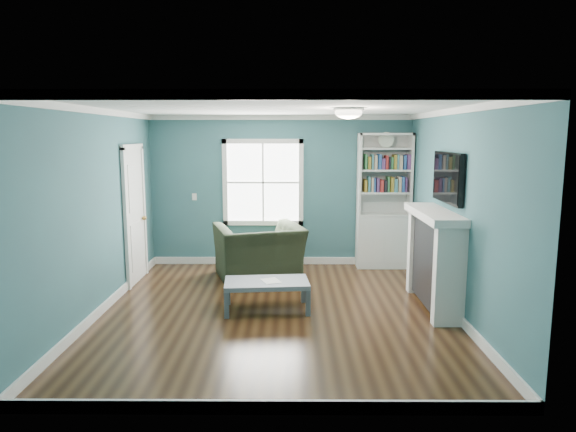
{
  "coord_description": "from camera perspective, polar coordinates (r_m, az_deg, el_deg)",
  "views": [
    {
      "loc": [
        0.19,
        -6.39,
        2.26
      ],
      "look_at": [
        0.15,
        0.4,
        1.19
      ],
      "focal_mm": 32.0,
      "sensor_mm": 36.0,
      "label": 1
    }
  ],
  "objects": [
    {
      "name": "recliner",
      "position": [
        8.18,
        -3.26,
        -2.99
      ],
      "size": [
        1.5,
        1.2,
        1.14
      ],
      "primitive_type": "imported",
      "rotation": [
        0.0,
        0.0,
        -2.83
      ],
      "color": "black",
      "rests_on": "ground"
    },
    {
      "name": "trim",
      "position": [
        6.47,
        -1.31,
        -0.15
      ],
      "size": [
        4.5,
        5.0,
        2.6
      ],
      "color": "white",
      "rests_on": "ground"
    },
    {
      "name": "room_walls",
      "position": [
        6.43,
        -1.32,
        2.88
      ],
      "size": [
        5.0,
        5.0,
        5.0
      ],
      "color": "#365E66",
      "rests_on": "ground"
    },
    {
      "name": "coffee_table",
      "position": [
        6.73,
        -2.39,
        -7.61
      ],
      "size": [
        1.13,
        0.68,
        0.39
      ],
      "rotation": [
        0.0,
        0.0,
        0.09
      ],
      "color": "#495258",
      "rests_on": "ground"
    },
    {
      "name": "light_switch",
      "position": [
        9.09,
        -10.36,
        2.11
      ],
      "size": [
        0.08,
        0.01,
        0.12
      ],
      "primitive_type": "cube",
      "color": "white",
      "rests_on": "room_walls"
    },
    {
      "name": "paper_sheet",
      "position": [
        6.7,
        -1.91,
        -7.2
      ],
      "size": [
        0.29,
        0.32,
        0.0
      ],
      "primitive_type": "cube",
      "rotation": [
        0.0,
        0.0,
        0.38
      ],
      "color": "white",
      "rests_on": "coffee_table"
    },
    {
      "name": "tv",
      "position": [
        6.91,
        17.33,
        4.1
      ],
      "size": [
        0.06,
        1.1,
        0.65
      ],
      "primitive_type": "cube",
      "color": "black",
      "rests_on": "fireplace"
    },
    {
      "name": "bookshelf",
      "position": [
        8.93,
        10.55,
        0.2
      ],
      "size": [
        0.9,
        0.35,
        2.31
      ],
      "color": "silver",
      "rests_on": "ground"
    },
    {
      "name": "door",
      "position": [
        8.24,
        -16.66,
        0.29
      ],
      "size": [
        0.12,
        0.98,
        2.17
      ],
      "color": "silver",
      "rests_on": "ground"
    },
    {
      "name": "ceiling_fixture",
      "position": [
        6.53,
        6.75,
        11.42
      ],
      "size": [
        0.38,
        0.38,
        0.15
      ],
      "color": "white",
      "rests_on": "room_walls"
    },
    {
      "name": "fireplace",
      "position": [
        7.04,
        15.98,
        -4.74
      ],
      "size": [
        0.44,
        1.58,
        1.3
      ],
      "color": "black",
      "rests_on": "ground"
    },
    {
      "name": "window",
      "position": [
        8.92,
        -2.79,
        3.74
      ],
      "size": [
        1.4,
        0.06,
        1.5
      ],
      "color": "white",
      "rests_on": "room_walls"
    },
    {
      "name": "floor",
      "position": [
        6.78,
        -1.28,
        -10.53
      ],
      "size": [
        5.0,
        5.0,
        0.0
      ],
      "primitive_type": "plane",
      "color": "black",
      "rests_on": "ground"
    }
  ]
}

